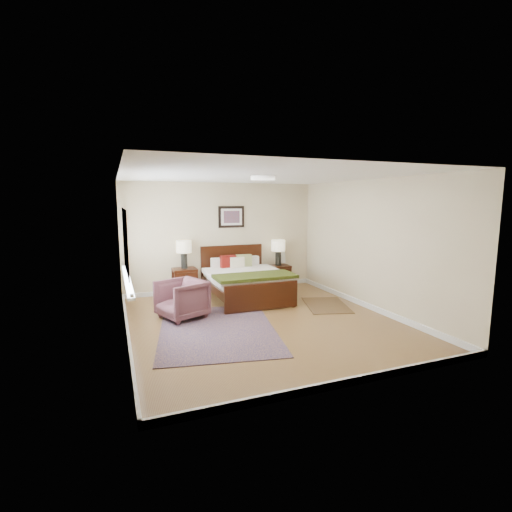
% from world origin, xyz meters
% --- Properties ---
extents(floor, '(5.00, 5.00, 0.00)m').
position_xyz_m(floor, '(0.00, 0.00, 0.00)').
color(floor, brown).
rests_on(floor, ground).
extents(back_wall, '(4.50, 0.04, 2.50)m').
position_xyz_m(back_wall, '(0.00, 2.50, 1.25)').
color(back_wall, beige).
rests_on(back_wall, ground).
extents(front_wall, '(4.50, 0.04, 2.50)m').
position_xyz_m(front_wall, '(0.00, -2.50, 1.25)').
color(front_wall, beige).
rests_on(front_wall, ground).
extents(left_wall, '(0.04, 5.00, 2.50)m').
position_xyz_m(left_wall, '(-2.25, 0.00, 1.25)').
color(left_wall, beige).
rests_on(left_wall, ground).
extents(right_wall, '(0.04, 5.00, 2.50)m').
position_xyz_m(right_wall, '(2.25, 0.00, 1.25)').
color(right_wall, beige).
rests_on(right_wall, ground).
extents(ceiling, '(4.50, 5.00, 0.02)m').
position_xyz_m(ceiling, '(0.00, 0.00, 2.50)').
color(ceiling, white).
rests_on(ceiling, back_wall).
extents(window, '(0.11, 2.72, 1.32)m').
position_xyz_m(window, '(-2.20, 0.70, 1.38)').
color(window, silver).
rests_on(window, left_wall).
extents(door, '(0.06, 1.00, 2.18)m').
position_xyz_m(door, '(-2.23, -1.75, 1.07)').
color(door, silver).
rests_on(door, ground).
extents(ceil_fixture, '(0.44, 0.44, 0.08)m').
position_xyz_m(ceil_fixture, '(0.00, 0.00, 2.47)').
color(ceil_fixture, white).
rests_on(ceil_fixture, ceiling).
extents(bed, '(1.61, 1.93, 1.04)m').
position_xyz_m(bed, '(0.22, 1.55, 0.48)').
color(bed, '#321307').
rests_on(bed, ground).
extents(wall_art, '(0.62, 0.05, 0.50)m').
position_xyz_m(wall_art, '(0.22, 2.47, 1.72)').
color(wall_art, black).
rests_on(wall_art, back_wall).
extents(nightstand_left, '(0.52, 0.46, 0.61)m').
position_xyz_m(nightstand_left, '(-0.94, 2.25, 0.49)').
color(nightstand_left, '#321307').
rests_on(nightstand_left, ground).
extents(nightstand_right, '(0.55, 0.41, 0.54)m').
position_xyz_m(nightstand_right, '(1.34, 2.26, 0.34)').
color(nightstand_right, '#321307').
rests_on(nightstand_right, ground).
extents(lamp_left, '(0.33, 0.33, 0.61)m').
position_xyz_m(lamp_left, '(-0.94, 2.27, 1.04)').
color(lamp_left, black).
rests_on(lamp_left, nightstand_left).
extents(lamp_right, '(0.33, 0.33, 0.61)m').
position_xyz_m(lamp_right, '(1.34, 2.27, 0.97)').
color(lamp_right, black).
rests_on(lamp_right, nightstand_right).
extents(armchair, '(0.99, 0.97, 0.69)m').
position_xyz_m(armchair, '(-1.28, 0.70, 0.35)').
color(armchair, brown).
rests_on(armchair, ground).
extents(rug_persian, '(2.28, 2.88, 0.01)m').
position_xyz_m(rug_persian, '(-0.85, -0.14, 0.01)').
color(rug_persian, '#0B0D39').
rests_on(rug_persian, ground).
extents(rug_navy, '(1.11, 1.36, 0.01)m').
position_xyz_m(rug_navy, '(1.58, 0.45, 0.01)').
color(rug_navy, black).
rests_on(rug_navy, ground).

